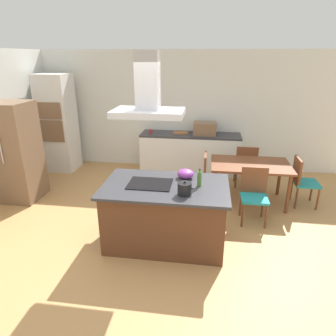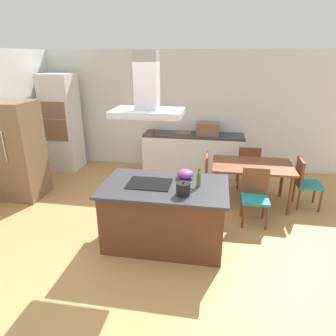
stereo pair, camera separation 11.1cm
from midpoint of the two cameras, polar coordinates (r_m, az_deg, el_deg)
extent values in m
plane|color=tan|center=(5.82, 2.57, -5.44)|extent=(16.00, 16.00, 0.00)
cube|color=silver|center=(7.07, 4.55, 10.79)|extent=(7.20, 0.10, 2.70)
cube|color=#59331E|center=(4.30, 0.14, -9.02)|extent=(1.64, 0.96, 0.86)
cube|color=#333338|center=(4.10, 0.14, -3.55)|extent=(1.74, 1.06, 0.04)
cube|color=black|center=(4.13, -2.83, -3.01)|extent=(0.60, 0.44, 0.01)
cylinder|color=black|center=(3.79, 3.76, -4.03)|extent=(0.18, 0.18, 0.16)
sphere|color=black|center=(3.75, 3.80, -2.74)|extent=(0.03, 0.03, 0.03)
cone|color=black|center=(3.78, 5.44, -4.03)|extent=(0.06, 0.03, 0.04)
cylinder|color=#47722D|center=(4.04, 6.67, -2.23)|extent=(0.06, 0.06, 0.20)
cylinder|color=#47722D|center=(3.99, 6.74, -0.64)|extent=(0.03, 0.03, 0.04)
cylinder|color=black|center=(3.98, 6.76, -0.29)|extent=(0.03, 0.03, 0.01)
ellipsoid|color=purple|center=(4.30, 4.09, -1.15)|extent=(0.24, 0.24, 0.13)
cube|color=silver|center=(6.92, 5.24, 2.69)|extent=(2.26, 0.62, 0.86)
cube|color=#333338|center=(6.79, 5.37, 6.30)|extent=(2.26, 0.62, 0.04)
cube|color=brown|center=(6.74, 8.12, 7.47)|extent=(0.50, 0.38, 0.28)
cylinder|color=red|center=(6.87, -2.31, 7.09)|extent=(0.08, 0.08, 0.09)
cube|color=#995B33|center=(6.85, 3.52, 6.73)|extent=(0.34, 0.24, 0.02)
cube|color=silver|center=(7.39, -19.23, 8.17)|extent=(0.70, 0.64, 2.20)
cube|color=brown|center=(7.04, -20.83, 10.32)|extent=(0.56, 0.02, 0.36)
cube|color=brown|center=(7.13, -20.37, 6.77)|extent=(0.56, 0.02, 0.48)
cube|color=brown|center=(6.17, -26.54, 2.96)|extent=(0.80, 0.70, 1.82)
cylinder|color=beige|center=(5.81, -28.49, 3.59)|extent=(0.02, 0.02, 0.55)
cube|color=brown|center=(5.53, 16.45, 0.48)|extent=(1.40, 0.90, 0.04)
cylinder|color=brown|center=(5.28, 9.76, -4.31)|extent=(0.06, 0.06, 0.71)
cylinder|color=brown|center=(5.45, 22.94, -4.95)|extent=(0.06, 0.06, 0.71)
cylinder|color=brown|center=(5.96, 9.81, -1.33)|extent=(0.06, 0.06, 0.71)
cylinder|color=brown|center=(6.11, 21.51, -1.98)|extent=(0.06, 0.06, 0.71)
cube|color=teal|center=(5.85, 25.90, -2.87)|extent=(0.42, 0.42, 0.04)
cube|color=brown|center=(5.71, 24.46, -0.58)|extent=(0.04, 0.42, 0.44)
cylinder|color=brown|center=(6.15, 26.76, -4.21)|extent=(0.04, 0.04, 0.41)
cylinder|color=brown|center=(5.83, 27.71, -5.68)|extent=(0.04, 0.04, 0.41)
cylinder|color=brown|center=(6.04, 23.50, -4.08)|extent=(0.04, 0.04, 0.41)
cylinder|color=brown|center=(5.73, 24.28, -5.57)|extent=(0.04, 0.04, 0.41)
cube|color=teal|center=(6.33, 15.49, 0.26)|extent=(0.42, 0.42, 0.04)
cube|color=brown|center=(6.07, 15.85, 1.76)|extent=(0.42, 0.04, 0.44)
cylinder|color=brown|center=(6.56, 13.60, -0.95)|extent=(0.04, 0.04, 0.41)
cylinder|color=brown|center=(6.60, 16.72, -1.13)|extent=(0.04, 0.04, 0.41)
cylinder|color=brown|center=(6.23, 13.79, -2.16)|extent=(0.04, 0.04, 0.41)
cylinder|color=brown|center=(6.27, 17.07, -2.34)|extent=(0.04, 0.04, 0.41)
cube|color=teal|center=(4.96, 16.98, -5.75)|extent=(0.42, 0.42, 0.04)
cube|color=brown|center=(5.03, 17.03, -2.34)|extent=(0.42, 0.04, 0.44)
cylinder|color=brown|center=(4.93, 19.04, -9.11)|extent=(0.04, 0.04, 0.41)
cylinder|color=brown|center=(4.88, 14.83, -8.95)|extent=(0.04, 0.04, 0.41)
cylinder|color=brown|center=(5.25, 18.47, -7.17)|extent=(0.04, 0.04, 0.41)
cylinder|color=brown|center=(5.20, 14.53, -7.00)|extent=(0.04, 0.04, 0.41)
cube|color=teal|center=(5.60, 5.95, -1.79)|extent=(0.42, 0.42, 0.04)
cube|color=brown|center=(5.50, 8.01, 0.39)|extent=(0.04, 0.42, 0.44)
cylinder|color=brown|center=(5.54, 3.87, -4.54)|extent=(0.04, 0.04, 0.41)
cylinder|color=brown|center=(5.86, 4.23, -3.05)|extent=(0.04, 0.04, 0.41)
cylinder|color=brown|center=(5.52, 7.60, -4.77)|extent=(0.04, 0.04, 0.41)
cylinder|color=brown|center=(5.85, 7.75, -3.27)|extent=(0.04, 0.04, 0.41)
cube|color=#ADADB2|center=(3.84, -3.09, 10.56)|extent=(0.90, 0.55, 0.08)
cube|color=#ADADB2|center=(3.79, -3.21, 16.38)|extent=(0.28, 0.24, 0.70)
camera|label=1|loc=(0.06, -89.28, 0.27)|focal=31.76mm
camera|label=2|loc=(0.06, 90.72, -0.27)|focal=31.76mm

